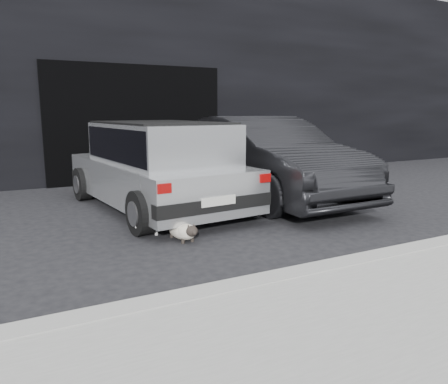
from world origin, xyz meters
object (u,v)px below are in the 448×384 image
silver_hatchback (158,162)px  cat_white (168,219)px  cat_siamese (183,231)px  second_car (264,158)px

silver_hatchback → cat_white: bearing=-109.9°
cat_white → cat_siamese: bearing=2.5°
second_car → cat_siamese: second_car is taller
silver_hatchback → cat_white: size_ratio=5.09×
silver_hatchback → second_car: (1.98, -0.07, -0.03)m
cat_siamese → cat_white: bearing=-91.8°
cat_siamese → cat_white: (-0.03, 0.46, 0.06)m
second_car → cat_siamese: size_ratio=5.93×
silver_hatchback → second_car: bearing=-7.4°
second_car → cat_white: (-2.34, -1.30, -0.57)m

